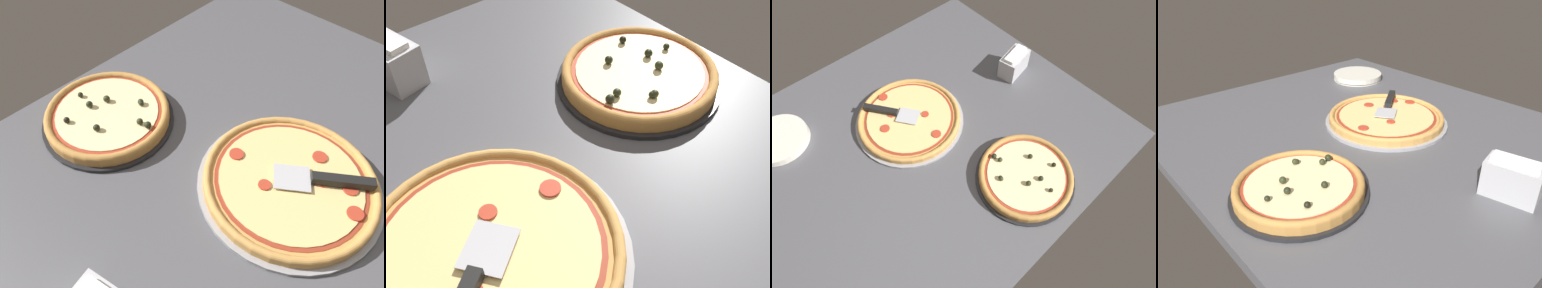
# 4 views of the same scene
# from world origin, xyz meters

# --- Properties ---
(ground_plane) EXTENTS (1.35, 1.17, 0.04)m
(ground_plane) POSITION_xyz_m (0.00, 0.00, -0.02)
(ground_plane) COLOR #4C4C51
(pizza_pan_front) EXTENTS (0.42, 0.42, 0.01)m
(pizza_pan_front) POSITION_xyz_m (-0.01, -0.09, 0.01)
(pizza_pan_front) COLOR #939399
(pizza_pan_front) RESTS_ON ground_plane
(pizza_front) EXTENTS (0.39, 0.39, 0.03)m
(pizza_front) POSITION_xyz_m (-0.01, -0.09, 0.02)
(pizza_front) COLOR #C68E47
(pizza_front) RESTS_ON pizza_pan_front
(pizza_pan_back) EXTENTS (0.34, 0.34, 0.01)m
(pizza_pan_back) POSITION_xyz_m (-0.16, 0.38, 0.01)
(pizza_pan_back) COLOR black
(pizza_pan_back) RESTS_ON ground_plane
(pizza_back) EXTENTS (0.32, 0.32, 0.04)m
(pizza_back) POSITION_xyz_m (-0.16, 0.38, 0.03)
(pizza_back) COLOR #B77F3D
(pizza_back) RESTS_ON pizza_pan_back
(serving_spatula) EXTENTS (0.16, 0.20, 0.02)m
(serving_spatula) POSITION_xyz_m (0.05, -0.16, 0.04)
(serving_spatula) COLOR #B7B7BC
(serving_spatula) RESTS_ON pizza_front
(plate_stack) EXTENTS (0.22, 0.22, 0.03)m
(plate_stack) POSITION_xyz_m (0.41, -0.34, 0.01)
(plate_stack) COLOR silver
(plate_stack) RESTS_ON ground_plane
(napkin_holder) EXTENTS (0.15, 0.10, 0.10)m
(napkin_holder) POSITION_xyz_m (-0.50, -0.01, 0.05)
(napkin_holder) COLOR #B2B2B7
(napkin_holder) RESTS_ON ground_plane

